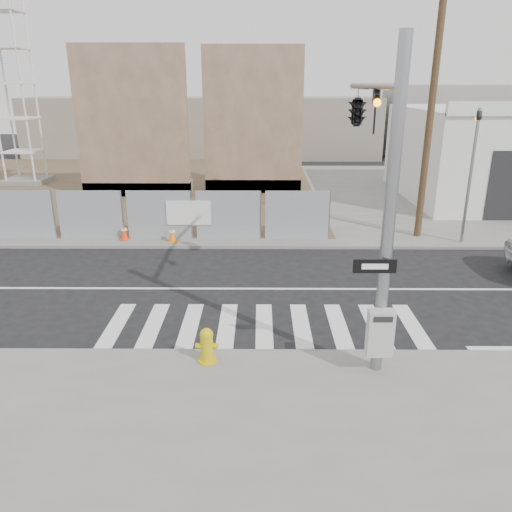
{
  "coord_description": "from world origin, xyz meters",
  "views": [
    {
      "loc": [
        -0.13,
        -14.61,
        6.2
      ],
      "look_at": [
        -0.23,
        -0.84,
        1.4
      ],
      "focal_mm": 35.0,
      "sensor_mm": 36.0,
      "label": 1
    }
  ],
  "objects_px": {
    "traffic_cone_c": "(124,232)",
    "signal_pole": "(366,143)",
    "fire_hydrant": "(207,345)",
    "crane_tower": "(5,31)",
    "traffic_cone_d": "(172,234)"
  },
  "relations": [
    {
      "from": "traffic_cone_c",
      "to": "fire_hydrant",
      "type": "bearing_deg",
      "value": -65.26
    },
    {
      "from": "signal_pole",
      "to": "crane_tower",
      "type": "bearing_deg",
      "value": 132.57
    },
    {
      "from": "signal_pole",
      "to": "traffic_cone_d",
      "type": "height_order",
      "value": "signal_pole"
    },
    {
      "from": "signal_pole",
      "to": "fire_hydrant",
      "type": "xyz_separation_m",
      "value": [
        -3.82,
        -2.5,
        -4.25
      ]
    },
    {
      "from": "signal_pole",
      "to": "traffic_cone_d",
      "type": "relative_size",
      "value": 10.46
    },
    {
      "from": "traffic_cone_d",
      "to": "fire_hydrant",
      "type": "bearing_deg",
      "value": -75.72
    },
    {
      "from": "signal_pole",
      "to": "fire_hydrant",
      "type": "height_order",
      "value": "signal_pole"
    },
    {
      "from": "traffic_cone_c",
      "to": "signal_pole",
      "type": "bearing_deg",
      "value": -40.14
    },
    {
      "from": "fire_hydrant",
      "to": "traffic_cone_c",
      "type": "height_order",
      "value": "fire_hydrant"
    },
    {
      "from": "fire_hydrant",
      "to": "signal_pole",
      "type": "bearing_deg",
      "value": 49.14
    },
    {
      "from": "traffic_cone_c",
      "to": "traffic_cone_d",
      "type": "relative_size",
      "value": 1.0
    },
    {
      "from": "signal_pole",
      "to": "fire_hydrant",
      "type": "distance_m",
      "value": 6.24
    },
    {
      "from": "crane_tower",
      "to": "traffic_cone_c",
      "type": "relative_size",
      "value": 27.08
    },
    {
      "from": "fire_hydrant",
      "to": "traffic_cone_d",
      "type": "bearing_deg",
      "value": 120.2
    },
    {
      "from": "crane_tower",
      "to": "traffic_cone_d",
      "type": "height_order",
      "value": "crane_tower"
    }
  ]
}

